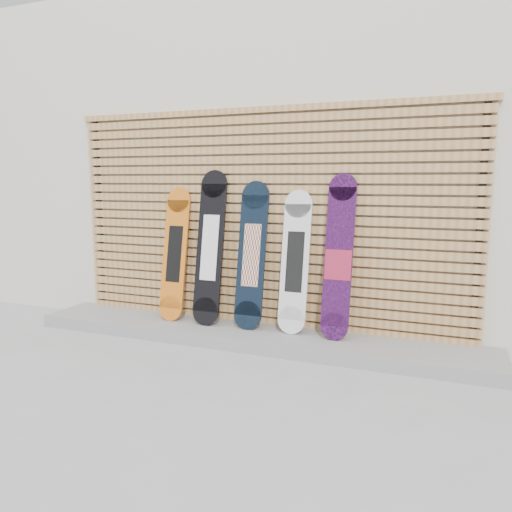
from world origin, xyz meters
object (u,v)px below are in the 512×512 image
Objects in this scene: snowboard_1 at (210,248)px; snowboard_2 at (252,255)px; snowboard_3 at (295,262)px; snowboard_4 at (339,258)px; snowboard_0 at (175,254)px.

snowboard_1 is 0.46m from snowboard_2.
snowboard_1 is at bearing -178.42° from snowboard_3.
snowboard_4 is at bearing -2.87° from snowboard_3.
snowboard_0 is 0.43m from snowboard_1.
snowboard_0 reaches higher than snowboard_3.
snowboard_4 is at bearing -0.17° from snowboard_0.
snowboard_3 is at bearing 1.58° from snowboard_1.
snowboard_1 is 0.90m from snowboard_3.
snowboard_2 is at bearing 179.46° from snowboard_4.
snowboard_1 reaches higher than snowboard_0.
snowboard_0 is 0.91× the size of snowboard_4.
snowboard_0 is 0.95× the size of snowboard_2.
snowboard_1 is at bearing -1.17° from snowboard_0.
snowboard_4 is (1.33, 0.00, -0.03)m from snowboard_1.
snowboard_4 is (0.87, -0.01, 0.02)m from snowboard_2.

